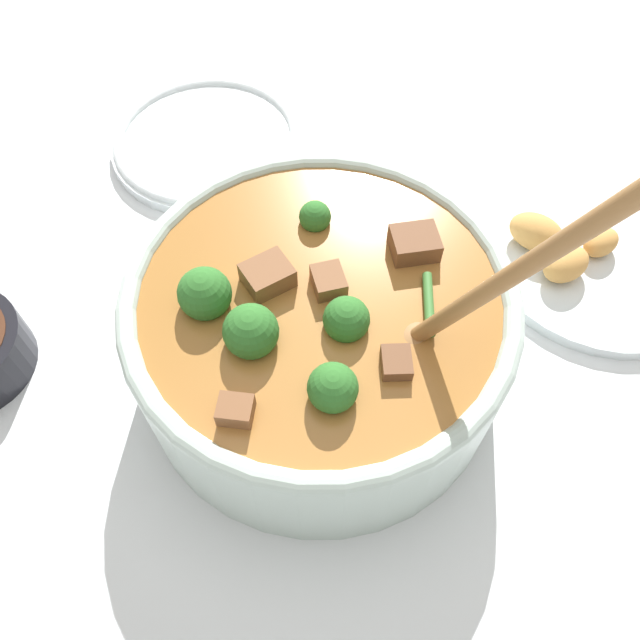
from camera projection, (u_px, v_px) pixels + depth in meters
ground_plane at (320, 366)px, 0.54m from camera, size 4.00×4.00×0.00m
stew_bowl at (320, 326)px, 0.48m from camera, size 0.29×0.32×0.30m
empty_plate at (207, 141)px, 0.68m from camera, size 0.21×0.21×0.02m
food_plate at (594, 251)px, 0.60m from camera, size 0.23×0.23×0.04m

